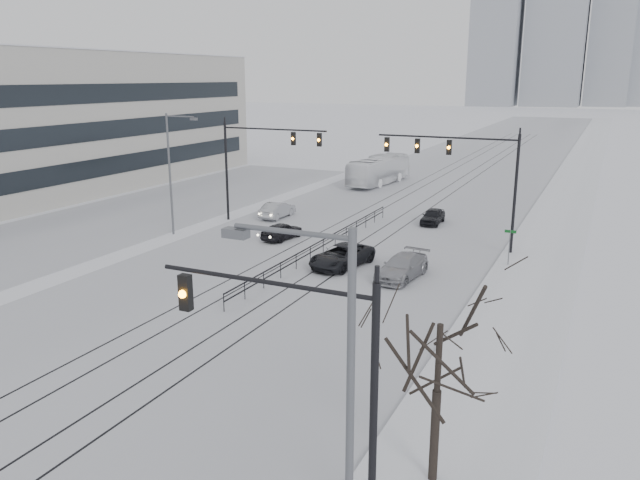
% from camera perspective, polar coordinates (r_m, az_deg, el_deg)
% --- Properties ---
extents(road, '(22.00, 260.00, 0.02)m').
position_cam_1_polar(road, '(69.82, 10.71, 4.94)').
color(road, silver).
rests_on(road, ground).
extents(sidewalk_east, '(5.00, 260.00, 0.16)m').
position_cam_1_polar(sidewalk_east, '(67.81, 21.82, 3.91)').
color(sidewalk_east, silver).
rests_on(sidewalk_east, ground).
extents(curb, '(0.10, 260.00, 0.12)m').
position_cam_1_polar(curb, '(67.98, 19.77, 4.11)').
color(curb, gray).
rests_on(curb, ground).
extents(parking_strip, '(14.00, 60.00, 0.03)m').
position_cam_1_polar(parking_strip, '(56.92, -16.11, 2.43)').
color(parking_strip, silver).
rests_on(parking_strip, ground).
extents(tram_rails, '(5.30, 180.00, 0.01)m').
position_cam_1_polar(tram_rails, '(51.04, 5.01, 1.60)').
color(tram_rails, black).
rests_on(tram_rails, ground).
extents(skyline, '(96.00, 48.00, 72.00)m').
position_cam_1_polar(skyline, '(281.28, 23.71, 17.42)').
color(skyline, '#90959E').
rests_on(skyline, ground).
extents(traffic_mast_near, '(6.10, 0.37, 7.00)m').
position_cam_1_polar(traffic_mast_near, '(15.77, -0.62, -11.54)').
color(traffic_mast_near, black).
rests_on(traffic_mast_near, ground).
extents(traffic_mast_ne, '(9.60, 0.37, 8.00)m').
position_cam_1_polar(traffic_mast_ne, '(43.05, 13.14, 6.60)').
color(traffic_mast_ne, black).
rests_on(traffic_mast_ne, ground).
extents(traffic_mast_nw, '(9.10, 0.37, 8.00)m').
position_cam_1_polar(traffic_mast_nw, '(50.11, -5.74, 7.79)').
color(traffic_mast_nw, black).
rests_on(traffic_mast_nw, ground).
extents(street_light_east, '(2.73, 0.25, 9.00)m').
position_cam_1_polar(street_light_east, '(12.37, 1.43, -16.07)').
color(street_light_east, '#595B60').
rests_on(street_light_east, ground).
extents(street_light_west, '(2.73, 0.25, 9.00)m').
position_cam_1_polar(street_light_west, '(47.32, -13.32, 6.62)').
color(street_light_west, '#595B60').
rests_on(street_light_west, ground).
extents(bare_tree, '(4.40, 4.40, 6.10)m').
position_cam_1_polar(bare_tree, '(17.65, 10.87, -9.11)').
color(bare_tree, black).
rests_on(bare_tree, ground).
extents(median_fence, '(0.06, 24.00, 1.00)m').
position_cam_1_polar(median_fence, '(41.93, 0.30, -0.52)').
color(median_fence, black).
rests_on(median_fence, ground).
extents(street_sign, '(0.70, 0.06, 2.40)m').
position_cam_1_polar(street_sign, '(40.33, 16.95, -0.21)').
color(street_sign, '#595B60').
rests_on(street_sign, ground).
extents(sedan_sb_inner, '(2.02, 3.85, 1.25)m').
position_cam_1_polar(sedan_sb_inner, '(45.57, -3.49, 0.81)').
color(sedan_sb_inner, black).
rests_on(sedan_sb_inner, ground).
extents(sedan_sb_outer, '(1.44, 4.07, 1.34)m').
position_cam_1_polar(sedan_sb_outer, '(52.67, -3.91, 2.75)').
color(sedan_sb_outer, '#A0A3A8').
rests_on(sedan_sb_outer, ground).
extents(sedan_nb_front, '(3.21, 5.28, 1.37)m').
position_cam_1_polar(sedan_nb_front, '(38.95, 2.00, -1.49)').
color(sedan_nb_front, black).
rests_on(sedan_nb_front, ground).
extents(sedan_nb_right, '(2.44, 4.89, 1.36)m').
position_cam_1_polar(sedan_nb_right, '(37.01, 7.51, -2.49)').
color(sedan_nb_right, '#999AA0').
rests_on(sedan_nb_right, ground).
extents(sedan_nb_far, '(1.55, 3.67, 1.24)m').
position_cam_1_polar(sedan_nb_far, '(51.15, 10.27, 2.14)').
color(sedan_nb_far, black).
rests_on(sedan_nb_far, ground).
extents(box_truck, '(3.74, 11.24, 3.07)m').
position_cam_1_polar(box_truck, '(69.44, 5.40, 6.35)').
color(box_truck, white).
rests_on(box_truck, ground).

